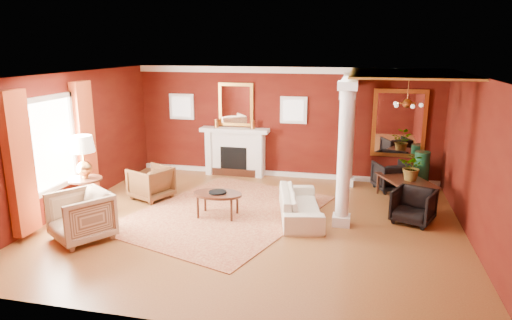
% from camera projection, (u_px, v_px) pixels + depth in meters
% --- Properties ---
extents(ground, '(8.00, 8.00, 0.00)m').
position_uv_depth(ground, '(254.00, 223.00, 9.06)').
color(ground, brown).
rests_on(ground, ground).
extents(room_shell, '(8.04, 7.04, 2.92)m').
position_uv_depth(room_shell, '(253.00, 123.00, 8.57)').
color(room_shell, '#54160B').
rests_on(room_shell, ground).
extents(fireplace, '(1.85, 0.42, 1.29)m').
position_uv_depth(fireplace, '(235.00, 152.00, 12.32)').
color(fireplace, white).
rests_on(fireplace, ground).
extents(overmantel_mirror, '(0.95, 0.07, 1.15)m').
position_uv_depth(overmantel_mirror, '(236.00, 105.00, 12.15)').
color(overmantel_mirror, gold).
rests_on(overmantel_mirror, fireplace).
extents(flank_window_left, '(0.70, 0.07, 0.70)m').
position_uv_depth(flank_window_left, '(182.00, 107.00, 12.52)').
color(flank_window_left, white).
rests_on(flank_window_left, room_shell).
extents(flank_window_right, '(0.70, 0.07, 0.70)m').
position_uv_depth(flank_window_right, '(294.00, 110.00, 11.84)').
color(flank_window_right, white).
rests_on(flank_window_right, room_shell).
extents(left_window, '(0.21, 2.55, 2.60)m').
position_uv_depth(left_window, '(55.00, 150.00, 9.00)').
color(left_window, white).
rests_on(left_window, room_shell).
extents(column_front, '(0.36, 0.36, 2.80)m').
position_uv_depth(column_front, '(344.00, 155.00, 8.63)').
color(column_front, white).
rests_on(column_front, ground).
extents(column_back, '(0.36, 0.36, 2.80)m').
position_uv_depth(column_back, '(349.00, 130.00, 11.18)').
color(column_back, white).
rests_on(column_back, ground).
extents(header_beam, '(0.30, 3.20, 0.32)m').
position_uv_depth(header_beam, '(350.00, 84.00, 9.85)').
color(header_beam, white).
rests_on(header_beam, column_front).
extents(amber_ceiling, '(2.30, 3.40, 0.04)m').
position_uv_depth(amber_ceiling, '(407.00, 74.00, 9.40)').
color(amber_ceiling, gold).
rests_on(amber_ceiling, room_shell).
extents(dining_mirror, '(1.30, 0.07, 1.70)m').
position_uv_depth(dining_mirror, '(399.00, 123.00, 11.32)').
color(dining_mirror, gold).
rests_on(dining_mirror, room_shell).
extents(chandelier, '(0.60, 0.62, 0.75)m').
position_uv_depth(chandelier, '(407.00, 103.00, 9.58)').
color(chandelier, '#BC7C3B').
rests_on(chandelier, room_shell).
extents(crown_trim, '(8.00, 0.08, 0.16)m').
position_uv_depth(crown_trim, '(285.00, 70.00, 11.65)').
color(crown_trim, white).
rests_on(crown_trim, room_shell).
extents(base_trim, '(8.00, 0.08, 0.12)m').
position_uv_depth(base_trim, '(283.00, 174.00, 12.32)').
color(base_trim, white).
rests_on(base_trim, ground).
extents(rug, '(4.42, 5.10, 0.02)m').
position_uv_depth(rug, '(225.00, 213.00, 9.61)').
color(rug, maroon).
rests_on(rug, ground).
extents(sofa, '(0.99, 2.05, 0.77)m').
position_uv_depth(sofa, '(300.00, 200.00, 9.25)').
color(sofa, white).
rests_on(sofa, ground).
extents(armchair_leopard, '(1.01, 1.04, 0.83)m').
position_uv_depth(armchair_leopard, '(151.00, 181.00, 10.43)').
color(armchair_leopard, black).
rests_on(armchair_leopard, ground).
extents(armchair_stripe, '(1.28, 1.27, 0.98)m').
position_uv_depth(armchair_stripe, '(81.00, 214.00, 8.19)').
color(armchair_stripe, tan).
rests_on(armchair_stripe, ground).
extents(coffee_table, '(1.01, 1.01, 0.51)m').
position_uv_depth(coffee_table, '(218.00, 195.00, 9.31)').
color(coffee_table, black).
rests_on(coffee_table, ground).
extents(coffee_book, '(0.15, 0.02, 0.21)m').
position_uv_depth(coffee_book, '(215.00, 188.00, 9.26)').
color(coffee_book, black).
rests_on(coffee_book, coffee_table).
extents(side_table, '(0.67, 0.67, 1.67)m').
position_uv_depth(side_table, '(84.00, 161.00, 9.29)').
color(side_table, black).
rests_on(side_table, ground).
extents(dining_table, '(1.10, 1.57, 0.83)m').
position_uv_depth(dining_table, '(407.00, 184.00, 10.20)').
color(dining_table, black).
rests_on(dining_table, ground).
extents(dining_chair_near, '(0.94, 0.92, 0.76)m').
position_uv_depth(dining_chair_near, '(413.00, 204.00, 9.01)').
color(dining_chair_near, black).
rests_on(dining_chair_near, ground).
extents(dining_chair_far, '(0.96, 0.93, 0.77)m').
position_uv_depth(dining_chair_far, '(391.00, 175.00, 11.05)').
color(dining_chair_far, black).
rests_on(dining_chair_far, ground).
extents(green_urn, '(0.41, 0.41, 0.97)m').
position_uv_depth(green_urn, '(421.00, 175.00, 11.05)').
color(green_urn, '#143E22').
rests_on(green_urn, ground).
extents(potted_plant, '(0.74, 0.77, 0.48)m').
position_uv_depth(potted_plant, '(414.00, 157.00, 9.99)').
color(potted_plant, '#26591E').
rests_on(potted_plant, dining_table).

